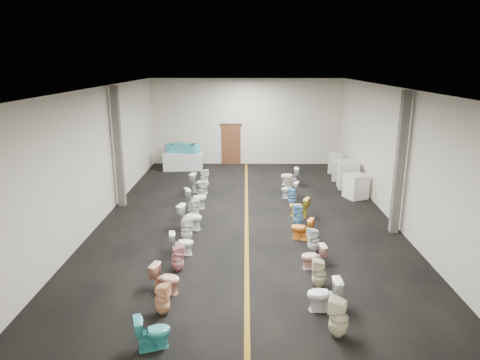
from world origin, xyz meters
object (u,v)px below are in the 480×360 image
(toilet_right_0, at_px, (339,318))
(toilet_right_5, at_px, (302,228))
(toilet_left_2, at_px, (166,279))
(toilet_left_8, at_px, (196,198))
(display_table, at_px, (183,161))
(toilet_left_4, at_px, (182,243))
(toilet_left_5, at_px, (187,229))
(appliance_crate_c, at_px, (341,170))
(toilet_left_9, at_px, (202,190))
(toilet_left_1, at_px, (162,299))
(toilet_right_9, at_px, (290,190))
(toilet_right_8, at_px, (292,197))
(toilet_right_11, at_px, (290,176))
(toilet_right_4, at_px, (313,240))
(toilet_left_7, at_px, (194,209))
(appliance_crate_a, at_px, (356,186))
(toilet_right_7, at_px, (299,207))
(toilet_right_2, at_px, (319,273))
(toilet_left_0, at_px, (153,332))
(appliance_crate_d, at_px, (335,163))
(toilet_left_6, at_px, (190,217))
(toilet_right_3, at_px, (313,257))
(toilet_left_10, at_px, (200,183))
(toilet_right_1, at_px, (324,295))
(toilet_left_11, at_px, (204,178))
(bathtub, at_px, (183,149))
(toilet_left_3, at_px, (177,258))
(appliance_crate_b, at_px, (348,175))
(toilet_right_10, at_px, (289,184))
(toilet_right_6, at_px, (298,215))

(toilet_right_0, bearing_deg, toilet_right_5, -155.38)
(toilet_left_2, bearing_deg, toilet_left_8, 14.41)
(display_table, relative_size, toilet_left_4, 2.85)
(display_table, relative_size, toilet_left_5, 2.49)
(appliance_crate_c, xyz_separation_m, toilet_left_9, (-6.15, -3.13, -0.05))
(toilet_left_1, distance_m, toilet_right_9, 8.96)
(toilet_right_8, bearing_deg, toilet_right_11, -161.59)
(toilet_left_8, height_order, toilet_right_4, toilet_left_8)
(appliance_crate_c, distance_m, toilet_left_5, 9.51)
(toilet_left_1, relative_size, toilet_left_7, 0.99)
(appliance_crate_a, height_order, toilet_left_4, appliance_crate_a)
(toilet_left_8, height_order, toilet_right_7, toilet_left_8)
(toilet_right_4, bearing_deg, toilet_left_9, -157.77)
(appliance_crate_c, distance_m, toilet_right_9, 3.91)
(toilet_right_2, bearing_deg, toilet_left_0, -52.39)
(toilet_right_0, bearing_deg, appliance_crate_d, -167.74)
(toilet_left_5, bearing_deg, toilet_left_6, -13.11)
(toilet_right_0, xyz_separation_m, toilet_right_7, (0.04, 6.87, -0.06))
(toilet_right_3, height_order, toilet_right_4, toilet_right_4)
(toilet_left_10, bearing_deg, toilet_right_1, -142.15)
(toilet_left_2, bearing_deg, toilet_left_4, 12.72)
(appliance_crate_d, distance_m, toilet_right_1, 12.54)
(appliance_crate_d, relative_size, toilet_right_9, 1.32)
(toilet_left_4, bearing_deg, toilet_left_7, -10.16)
(toilet_left_4, height_order, toilet_left_11, toilet_left_11)
(toilet_right_0, xyz_separation_m, toilet_right_4, (0.11, 3.95, -0.06))
(toilet_left_0, relative_size, toilet_right_8, 0.97)
(bathtub, relative_size, appliance_crate_c, 2.01)
(appliance_crate_c, relative_size, toilet_right_8, 1.27)
(toilet_left_3, distance_m, toilet_right_7, 5.53)
(toilet_left_8, bearing_deg, toilet_left_10, -20.26)
(appliance_crate_d, xyz_separation_m, toilet_left_4, (-6.25, -9.46, -0.13))
(toilet_left_9, distance_m, toilet_right_0, 9.39)
(toilet_left_6, bearing_deg, bathtub, 24.62)
(appliance_crate_a, relative_size, appliance_crate_c, 1.06)
(toilet_right_3, bearing_deg, toilet_left_8, -150.05)
(toilet_left_2, distance_m, toilet_left_9, 7.04)
(appliance_crate_b, distance_m, toilet_right_1, 9.93)
(toilet_right_2, distance_m, toilet_right_5, 2.92)
(toilet_left_11, xyz_separation_m, toilet_right_5, (3.57, -5.85, -0.02))
(bathtub, distance_m, toilet_left_3, 11.16)
(toilet_right_1, distance_m, toilet_right_3, 2.00)
(toilet_left_2, bearing_deg, toilet_right_8, -15.23)
(toilet_left_10, distance_m, toilet_right_7, 4.74)
(toilet_left_4, distance_m, toilet_right_10, 7.13)
(toilet_right_6, height_order, toilet_right_10, toilet_right_6)
(appliance_crate_a, distance_m, toilet_right_0, 9.44)
(toilet_left_5, distance_m, toilet_right_7, 4.31)
(display_table, xyz_separation_m, appliance_crate_a, (7.62, -4.69, 0.05))
(toilet_left_5, bearing_deg, toilet_left_8, -12.80)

